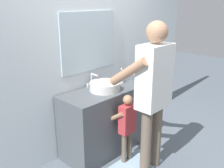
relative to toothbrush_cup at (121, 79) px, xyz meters
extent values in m
plane|color=slate|center=(-0.39, -0.34, -0.93)|extent=(14.00, 14.00, 0.00)
cube|color=silver|center=(-0.39, 0.28, 0.42)|extent=(4.40, 0.08, 2.70)
cube|color=silver|center=(-0.39, 0.22, 0.54)|extent=(0.88, 0.02, 0.76)
cube|color=#4C5156|center=(-0.39, -0.04, -0.49)|extent=(1.17, 0.54, 0.87)
cylinder|color=silver|center=(-0.39, -0.06, 0.00)|extent=(0.39, 0.39, 0.11)
cylinder|color=#B1B1AD|center=(-0.39, -0.06, 0.01)|extent=(0.32, 0.32, 0.09)
cylinder|color=#B7BABF|center=(-0.39, 0.18, 0.04)|extent=(0.03, 0.03, 0.18)
cylinder|color=#B7BABF|center=(-0.39, 0.12, 0.12)|extent=(0.02, 0.12, 0.02)
cylinder|color=#B7BABF|center=(-0.46, 0.18, -0.03)|extent=(0.04, 0.04, 0.05)
cylinder|color=#B7BABF|center=(-0.32, 0.18, -0.03)|extent=(0.04, 0.04, 0.05)
cylinder|color=silver|center=(0.00, 0.00, 0.00)|extent=(0.07, 0.07, 0.09)
cylinder|color=#E5387F|center=(0.01, 0.01, 0.05)|extent=(0.02, 0.03, 0.17)
cube|color=white|center=(0.01, 0.01, 0.14)|extent=(0.01, 0.02, 0.02)
cube|color=#99B7CC|center=(-0.39, -0.59, -0.92)|extent=(0.64, 0.40, 0.02)
cylinder|color=#6B5B4C|center=(-0.44, -0.45, -0.72)|extent=(0.06, 0.06, 0.42)
cylinder|color=#6B5B4C|center=(-0.34, -0.45, -0.72)|extent=(0.06, 0.06, 0.42)
cube|color=#B7383D|center=(-0.39, -0.45, -0.32)|extent=(0.21, 0.12, 0.36)
sphere|color=#A87A5B|center=(-0.39, -0.45, -0.07)|extent=(0.12, 0.12, 0.12)
cylinder|color=#A87A5B|center=(-0.51, -0.36, -0.29)|extent=(0.05, 0.25, 0.20)
cylinder|color=#A87A5B|center=(-0.28, -0.36, -0.29)|extent=(0.05, 0.25, 0.20)
cylinder|color=#6B5B4C|center=(-0.41, -0.75, -0.51)|extent=(0.13, 0.13, 0.82)
cylinder|color=#6B5B4C|center=(-0.20, -0.75, -0.51)|extent=(0.13, 0.13, 0.82)
cube|color=white|center=(-0.30, -0.75, 0.26)|extent=(0.41, 0.23, 0.72)
sphere|color=#A87A5B|center=(-0.30, -0.75, 0.74)|extent=(0.23, 0.23, 0.23)
cylinder|color=#A87A5B|center=(-0.53, -0.57, 0.32)|extent=(0.10, 0.50, 0.39)
cylinder|color=#A87A5B|center=(-0.08, -0.57, 0.32)|extent=(0.10, 0.50, 0.39)
cylinder|color=orange|center=(-0.08, -0.38, 0.13)|extent=(0.01, 0.14, 0.03)
cube|color=white|center=(-0.08, -0.30, 0.14)|extent=(0.01, 0.02, 0.02)
camera|label=1|loc=(-2.56, -2.27, 1.06)|focal=40.92mm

